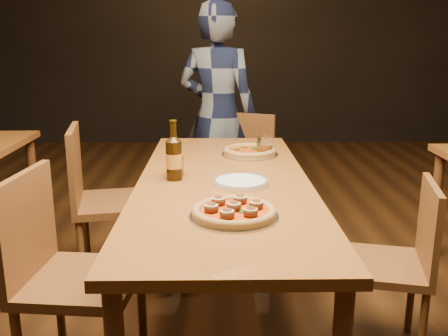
{
  "coord_description": "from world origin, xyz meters",
  "views": [
    {
      "loc": [
        -0.04,
        -2.25,
        1.4
      ],
      "look_at": [
        0.0,
        -0.05,
        0.82
      ],
      "focal_mm": 40.0,
      "sensor_mm": 36.0,
      "label": 1
    }
  ],
  "objects_px": {
    "chair_main_nw": "(81,279)",
    "beer_bottle": "(174,159)",
    "chair_main_e": "(381,264)",
    "diner": "(218,116)",
    "pizza_meatball": "(234,211)",
    "chair_end": "(237,175)",
    "water_glass": "(175,165)",
    "pizza_margherita": "(250,151)",
    "table_main": "(224,194)",
    "amber_glass": "(265,146)",
    "chair_main_sw": "(115,201)",
    "plate_stack": "(241,182)"
  },
  "relations": [
    {
      "from": "pizza_margherita",
      "to": "amber_glass",
      "type": "bearing_deg",
      "value": -17.01
    },
    {
      "from": "chair_main_sw",
      "to": "beer_bottle",
      "type": "distance_m",
      "value": 0.72
    },
    {
      "from": "chair_main_e",
      "to": "plate_stack",
      "type": "distance_m",
      "value": 0.72
    },
    {
      "from": "water_glass",
      "to": "diner",
      "type": "relative_size",
      "value": 0.06
    },
    {
      "from": "chair_main_sw",
      "to": "pizza_margherita",
      "type": "bearing_deg",
      "value": -98.88
    },
    {
      "from": "pizza_margherita",
      "to": "amber_glass",
      "type": "distance_m",
      "value": 0.09
    },
    {
      "from": "chair_main_nw",
      "to": "diner",
      "type": "height_order",
      "value": "diner"
    },
    {
      "from": "pizza_margherita",
      "to": "chair_main_sw",
      "type": "bearing_deg",
      "value": -178.5
    },
    {
      "from": "table_main",
      "to": "chair_main_nw",
      "type": "xyz_separation_m",
      "value": [
        -0.57,
        -0.44,
        -0.21
      ]
    },
    {
      "from": "chair_main_e",
      "to": "pizza_meatball",
      "type": "distance_m",
      "value": 0.81
    },
    {
      "from": "chair_end",
      "to": "chair_main_sw",
      "type": "bearing_deg",
      "value": -114.61
    },
    {
      "from": "chair_main_sw",
      "to": "amber_glass",
      "type": "bearing_deg",
      "value": -100.69
    },
    {
      "from": "chair_main_e",
      "to": "diner",
      "type": "bearing_deg",
      "value": -142.91
    },
    {
      "from": "chair_main_nw",
      "to": "beer_bottle",
      "type": "relative_size",
      "value": 3.42
    },
    {
      "from": "plate_stack",
      "to": "diner",
      "type": "bearing_deg",
      "value": 93.77
    },
    {
      "from": "water_glass",
      "to": "amber_glass",
      "type": "relative_size",
      "value": 0.89
    },
    {
      "from": "chair_main_nw",
      "to": "diner",
      "type": "relative_size",
      "value": 0.57
    },
    {
      "from": "chair_main_nw",
      "to": "chair_main_sw",
      "type": "height_order",
      "value": "chair_main_sw"
    },
    {
      "from": "chair_main_sw",
      "to": "plate_stack",
      "type": "distance_m",
      "value": 0.95
    },
    {
      "from": "chair_end",
      "to": "plate_stack",
      "type": "xyz_separation_m",
      "value": [
        -0.04,
        -1.26,
        0.31
      ]
    },
    {
      "from": "table_main",
      "to": "chair_main_e",
      "type": "bearing_deg",
      "value": -17.4
    },
    {
      "from": "chair_main_nw",
      "to": "pizza_margherita",
      "type": "height_order",
      "value": "chair_main_nw"
    },
    {
      "from": "plate_stack",
      "to": "diner",
      "type": "distance_m",
      "value": 1.52
    },
    {
      "from": "chair_main_nw",
      "to": "chair_main_sw",
      "type": "bearing_deg",
      "value": 8.74
    },
    {
      "from": "chair_main_e",
      "to": "diner",
      "type": "height_order",
      "value": "diner"
    },
    {
      "from": "table_main",
      "to": "beer_bottle",
      "type": "bearing_deg",
      "value": 178.26
    },
    {
      "from": "diner",
      "to": "chair_main_e",
      "type": "bearing_deg",
      "value": 134.66
    },
    {
      "from": "table_main",
      "to": "pizza_margherita",
      "type": "height_order",
      "value": "pizza_margherita"
    },
    {
      "from": "beer_bottle",
      "to": "amber_glass",
      "type": "relative_size",
      "value": 2.48
    },
    {
      "from": "pizza_meatball",
      "to": "beer_bottle",
      "type": "height_order",
      "value": "beer_bottle"
    },
    {
      "from": "table_main",
      "to": "chair_end",
      "type": "distance_m",
      "value": 1.2
    },
    {
      "from": "plate_stack",
      "to": "chair_main_nw",
      "type": "bearing_deg",
      "value": -151.37
    },
    {
      "from": "chair_main_nw",
      "to": "beer_bottle",
      "type": "xyz_separation_m",
      "value": [
        0.34,
        0.45,
        0.38
      ]
    },
    {
      "from": "chair_main_e",
      "to": "pizza_margherita",
      "type": "distance_m",
      "value": 0.98
    },
    {
      "from": "chair_main_e",
      "to": "chair_end",
      "type": "bearing_deg",
      "value": -143.74
    },
    {
      "from": "table_main",
      "to": "chair_end",
      "type": "xyz_separation_m",
      "value": [
        0.12,
        1.17,
        -0.23
      ]
    },
    {
      "from": "table_main",
      "to": "amber_glass",
      "type": "bearing_deg",
      "value": 64.07
    },
    {
      "from": "chair_main_nw",
      "to": "pizza_meatball",
      "type": "relative_size",
      "value": 2.81
    },
    {
      "from": "chair_main_sw",
      "to": "beer_bottle",
      "type": "relative_size",
      "value": 3.5
    },
    {
      "from": "water_glass",
      "to": "beer_bottle",
      "type": "bearing_deg",
      "value": -89.75
    },
    {
      "from": "pizza_margherita",
      "to": "water_glass",
      "type": "xyz_separation_m",
      "value": [
        -0.39,
        -0.43,
        0.03
      ]
    },
    {
      "from": "chair_main_nw",
      "to": "water_glass",
      "type": "height_order",
      "value": "chair_main_nw"
    },
    {
      "from": "chair_end",
      "to": "water_glass",
      "type": "bearing_deg",
      "value": -85.09
    },
    {
      "from": "pizza_meatball",
      "to": "plate_stack",
      "type": "height_order",
      "value": "pizza_meatball"
    },
    {
      "from": "chair_main_nw",
      "to": "chair_end",
      "type": "distance_m",
      "value": 1.75
    },
    {
      "from": "chair_end",
      "to": "pizza_meatball",
      "type": "height_order",
      "value": "chair_end"
    },
    {
      "from": "plate_stack",
      "to": "water_glass",
      "type": "relative_size",
      "value": 2.48
    },
    {
      "from": "amber_glass",
      "to": "chair_main_nw",
      "type": "bearing_deg",
      "value": -131.15
    },
    {
      "from": "plate_stack",
      "to": "amber_glass",
      "type": "relative_size",
      "value": 2.21
    },
    {
      "from": "beer_bottle",
      "to": "water_glass",
      "type": "xyz_separation_m",
      "value": [
        -0.0,
        0.08,
        -0.05
      ]
    }
  ]
}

